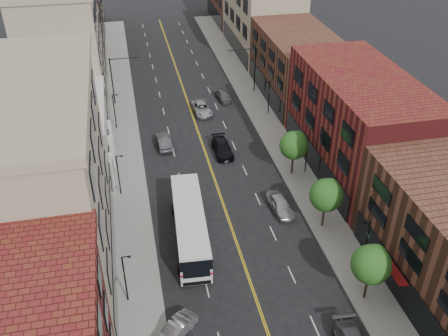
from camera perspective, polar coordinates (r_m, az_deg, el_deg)
sidewalk_left at (r=67.18m, az=-11.18°, el=2.58°), size 4.00×110.00×0.15m
sidewalk_right at (r=69.82m, az=5.40°, el=4.35°), size 4.00×110.00×0.15m
bldg_l_tanoffice at (r=44.49m, az=-20.12°, el=-2.70°), size 10.00×22.00×18.00m
bldg_l_white at (r=62.27m, az=-17.82°, el=3.10°), size 10.00×14.00×8.00m
bldg_l_far_a at (r=75.75m, az=-17.77°, el=12.71°), size 10.00×20.00×18.00m
bldg_l_far_b at (r=95.20m, az=-16.97°, el=15.93°), size 10.00×20.00×15.00m
bldg_r_mid at (r=60.57m, az=15.06°, el=4.88°), size 10.00×22.00×12.00m
bldg_r_far_a at (r=78.41m, az=8.47°, el=11.46°), size 10.00×20.00×10.00m
bldg_r_far_b at (r=96.66m, az=4.32°, el=17.15°), size 10.00×22.00×14.00m
tree_r_1 at (r=44.20m, az=16.54°, el=-10.37°), size 3.40×3.40×5.59m
tree_r_2 at (r=50.98m, az=11.67°, el=-2.92°), size 3.40×3.40×5.59m
tree_r_3 at (r=58.69m, az=8.06°, el=2.70°), size 3.40×3.40×5.59m
lamp_l_1 at (r=43.78m, az=-11.23°, el=-12.04°), size 0.81×0.55×5.05m
lamp_l_2 at (r=56.31m, az=-11.95°, el=-0.57°), size 0.81×0.55×5.05m
lamp_l_3 at (r=70.26m, az=-12.39°, el=6.55°), size 0.81×0.55×5.05m
lamp_r_1 at (r=48.09m, az=15.95°, el=-7.94°), size 0.81×0.55×5.05m
lamp_r_2 at (r=59.73m, az=9.42°, el=1.86°), size 0.81×0.55×5.05m
lamp_r_3 at (r=73.03m, az=5.12°, el=8.27°), size 0.81×0.55×5.05m
signal_mast_left at (r=76.88m, az=-12.19°, el=10.33°), size 4.49×0.18×7.20m
signal_mast_right at (r=79.26m, az=3.04°, el=11.74°), size 4.49×0.18×7.20m
city_bus at (r=49.76m, az=-3.93°, el=-6.34°), size 3.84×13.44×3.42m
car_angle_b at (r=42.40m, az=-5.57°, el=-17.96°), size 4.08×3.92×1.38m
car_parked_far at (r=54.35m, az=6.44°, el=-4.17°), size 2.30×4.85×1.60m
car_lane_behind at (r=65.84m, az=-6.91°, el=3.04°), size 1.85×4.78×1.55m
car_lane_a at (r=63.92m, az=-0.20°, el=2.30°), size 2.24×5.37×1.55m
car_lane_b at (r=74.05m, az=-2.56°, el=6.83°), size 2.77×5.45×1.48m
car_lane_c at (r=77.95m, az=-0.09°, el=8.27°), size 2.24×4.46×1.46m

